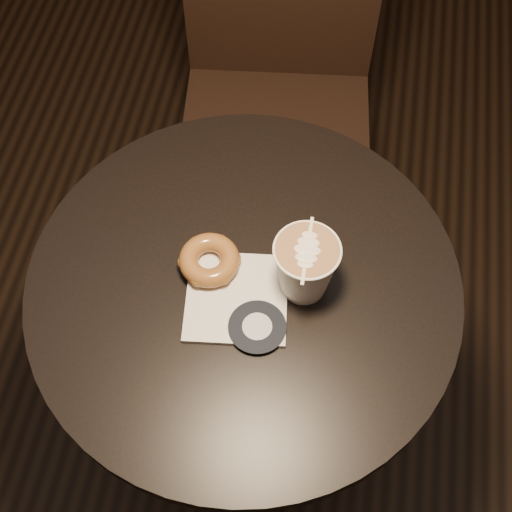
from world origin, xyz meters
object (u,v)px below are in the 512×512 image
object	(u,v)px
chair	(278,65)
latte_cup	(305,268)
pastry_bag	(237,298)
doughnut	(209,260)
cafe_table	(245,332)

from	to	relation	value
chair	latte_cup	size ratio (longest dim) A/B	9.46
pastry_bag	latte_cup	size ratio (longest dim) A/B	1.39
pastry_bag	doughnut	bearing A→B (deg)	130.67
latte_cup	cafe_table	bearing A→B (deg)	-174.48
doughnut	latte_cup	world-z (taller)	latte_cup
pastry_bag	cafe_table	bearing A→B (deg)	74.36
chair	doughnut	distance (m)	0.63
cafe_table	latte_cup	xyz separation A→B (m)	(0.09, 0.01, 0.26)
cafe_table	chair	bearing A→B (deg)	93.21
pastry_bag	latte_cup	xyz separation A→B (m)	(0.10, 0.04, 0.05)
pastry_bag	latte_cup	distance (m)	0.12
chair	latte_cup	bearing A→B (deg)	-84.39
chair	latte_cup	xyz separation A→B (m)	(0.13, -0.62, 0.21)
cafe_table	doughnut	distance (m)	0.23
chair	latte_cup	world-z (taller)	chair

